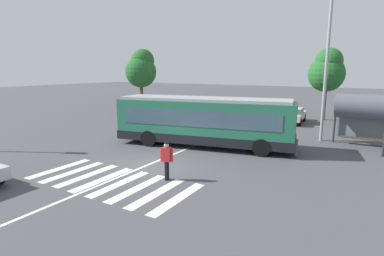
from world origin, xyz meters
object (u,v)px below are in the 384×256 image
at_px(city_transit_bus, 204,121).
at_px(parked_car_charcoal, 211,109).
at_px(parked_car_black, 262,112).
at_px(bus_stop_shelter, 378,108).
at_px(background_tree_right, 327,70).
at_px(pedestrian_crossing_street, 167,158).
at_px(background_tree_left, 141,69).
at_px(parked_car_white, 237,110).
at_px(parked_car_champagne, 293,114).
at_px(twin_arm_street_lamp, 328,48).

bearing_deg(city_transit_bus, parked_car_charcoal, 115.56).
bearing_deg(parked_car_black, bus_stop_shelter, -34.53).
bearing_deg(city_transit_bus, background_tree_right, 71.76).
bearing_deg(pedestrian_crossing_street, background_tree_right, 80.70).
height_order(bus_stop_shelter, background_tree_left, background_tree_left).
bearing_deg(background_tree_left, parked_car_white, 10.31).
xyz_separation_m(city_transit_bus, parked_car_champagne, (2.76, 11.81, -0.82)).
distance_m(pedestrian_crossing_street, background_tree_left, 22.21).
distance_m(parked_car_charcoal, bus_stop_shelter, 16.10).
bearing_deg(parked_car_white, background_tree_left, -169.69).
height_order(parked_car_champagne, background_tree_right, background_tree_right).
relative_size(parked_car_white, parked_car_black, 1.02).
height_order(parked_car_black, parked_car_champagne, same).
bearing_deg(city_transit_bus, parked_car_black, 90.34).
bearing_deg(twin_arm_street_lamp, parked_car_charcoal, 152.01).
height_order(city_transit_bus, twin_arm_street_lamp, twin_arm_street_lamp).
xyz_separation_m(parked_car_charcoal, parked_car_champagne, (8.30, 0.23, 0.00)).
distance_m(parked_car_charcoal, parked_car_white, 2.88).
distance_m(city_transit_bus, parked_car_champagne, 12.16).
height_order(city_transit_bus, parked_car_black, city_transit_bus).
bearing_deg(background_tree_left, background_tree_right, 15.28).
bearing_deg(parked_car_champagne, parked_car_charcoal, -178.41).
height_order(pedestrian_crossing_street, twin_arm_street_lamp, twin_arm_street_lamp).
height_order(parked_car_champagne, background_tree_left, background_tree_left).
relative_size(parked_car_black, parked_car_champagne, 1.00).
relative_size(parked_car_white, twin_arm_street_lamp, 0.46).
bearing_deg(background_tree_left, bus_stop_shelter, -11.69).
relative_size(city_transit_bus, pedestrian_crossing_street, 6.63).
bearing_deg(city_transit_bus, twin_arm_street_lamp, 41.53).
bearing_deg(background_tree_right, pedestrian_crossing_street, -99.30).
bearing_deg(background_tree_left, parked_car_black, 7.42).
height_order(pedestrian_crossing_street, background_tree_left, background_tree_left).
bearing_deg(parked_car_black, parked_car_white, 175.44).
height_order(parked_car_charcoal, background_tree_right, background_tree_right).
distance_m(city_transit_bus, pedestrian_crossing_street, 6.33).
relative_size(parked_car_white, background_tree_right, 0.69).
bearing_deg(parked_car_champagne, parked_car_white, 178.83).
height_order(pedestrian_crossing_street, bus_stop_shelter, bus_stop_shelter).
bearing_deg(background_tree_right, city_transit_bus, -108.24).
bearing_deg(pedestrian_crossing_street, parked_car_charcoal, 111.63).
distance_m(parked_car_white, background_tree_left, 11.55).
xyz_separation_m(parked_car_charcoal, bus_stop_shelter, (14.74, -6.25, 1.65)).
bearing_deg(pedestrian_crossing_street, city_transit_bus, 103.60).
bearing_deg(parked_car_black, background_tree_left, -172.58).
distance_m(pedestrian_crossing_street, parked_car_white, 18.52).
bearing_deg(parked_car_charcoal, background_tree_right, 17.95).
distance_m(parked_car_champagne, background_tree_right, 5.48).
distance_m(bus_stop_shelter, twin_arm_street_lamp, 4.84).
bearing_deg(parked_car_charcoal, parked_car_black, 1.40).
xyz_separation_m(pedestrian_crossing_street, parked_car_black, (-1.55, 17.83, -0.20)).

